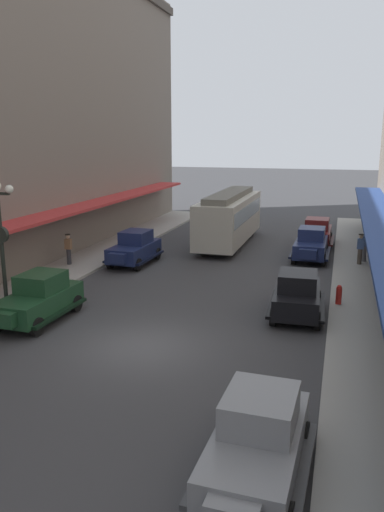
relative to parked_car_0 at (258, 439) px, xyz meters
The scene contains 14 objects.
ground_plane 7.59m from the parked_car_0, 130.15° to the left, with size 200.00×200.00×0.00m, color #38383A.
sidewalk_right 6.40m from the parked_car_0, 65.35° to the left, with size 3.00×60.00×0.15m, color #99968E.
parked_car_0 is the anchor object (origin of this frame).
parked_car_1 10.30m from the parked_car_0, 90.50° to the left, with size 2.28×4.31×1.84m.
parked_car_2 11.87m from the parked_car_0, 143.96° to the left, with size 2.22×4.29×1.84m.
parked_car_3 18.97m from the parked_car_0, 120.26° to the left, with size 2.26×4.30×1.84m.
parked_car_4 20.18m from the parked_car_0, 90.51° to the left, with size 2.19×4.28×1.84m.
parked_car_5 24.13m from the parked_car_0, 90.09° to the left, with size 2.19×4.28×1.84m.
streetcar 23.65m from the parked_car_0, 103.73° to the left, with size 2.55×9.61×3.46m.
lamp_post_with_clock 13.53m from the parked_car_0, 147.34° to the left, with size 1.42×0.44×5.16m.
fire_hydrant 11.94m from the parked_car_0, 82.81° to the left, with size 0.24×0.24×0.82m.
pedestrian_0 20.15m from the parked_car_0, 82.14° to the left, with size 0.36×0.28×1.67m.
pedestrian_1 19.37m from the parked_car_0, 82.58° to the left, with size 0.36×0.28×1.67m.
pedestrian_3 19.45m from the parked_car_0, 130.87° to the left, with size 0.36×0.28×1.67m.
Camera 1 is at (6.18, -15.02, 6.97)m, focal length 35.68 mm.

